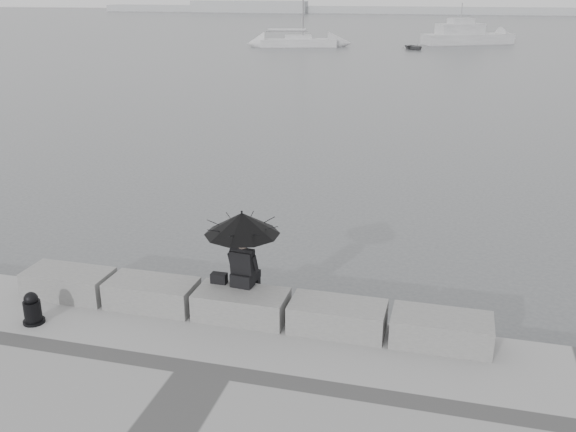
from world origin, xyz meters
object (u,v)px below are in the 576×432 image
(mooring_bollard, at_px, (33,310))
(dinghy, at_px, (414,47))
(seated_person, at_px, (242,231))
(motor_cruiser, at_px, (468,36))
(sailboat_left, at_px, (298,42))

(mooring_bollard, relative_size, dinghy, 0.21)
(seated_person, relative_size, mooring_bollard, 2.38)
(mooring_bollard, bearing_deg, seated_person, 22.35)
(seated_person, height_order, motor_cruiser, motor_cruiser)
(seated_person, bearing_deg, mooring_bollard, -151.83)
(dinghy, bearing_deg, seated_person, -125.86)
(mooring_bollard, bearing_deg, sailboat_left, 99.75)
(sailboat_left, height_order, motor_cruiser, sailboat_left)
(seated_person, height_order, mooring_bollard, seated_person)
(dinghy, bearing_deg, mooring_bollard, -129.09)
(mooring_bollard, height_order, sailboat_left, sailboat_left)
(sailboat_left, relative_size, motor_cruiser, 1.26)
(motor_cruiser, distance_m, dinghy, 9.76)
(seated_person, distance_m, mooring_bollard, 3.85)
(seated_person, bearing_deg, dinghy, 97.20)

